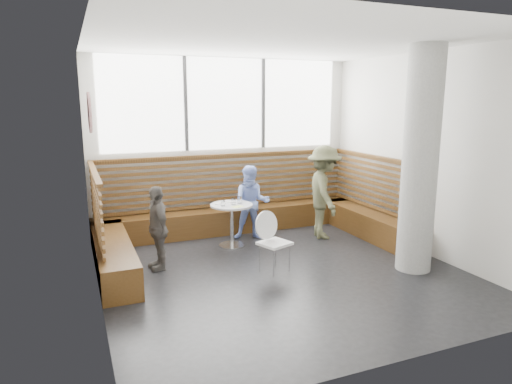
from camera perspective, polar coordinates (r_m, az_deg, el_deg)
name	(u,v)px	position (r m, az deg, el deg)	size (l,w,h in m)	color
room	(283,163)	(6.32, 3.44, 3.68)	(5.00, 5.00, 3.20)	silver
booth	(240,216)	(8.15, -2.07, -3.08)	(5.00, 2.50, 1.44)	#422910
concrete_column	(420,161)	(6.85, 19.83, 3.62)	(0.50, 0.50, 3.20)	gray
wall_art	(89,113)	(6.04, -20.10, 9.30)	(0.50, 0.50, 0.03)	white
cafe_table	(232,216)	(7.71, -3.07, -3.04)	(0.71, 0.71, 0.73)	silver
cafe_chair	(273,237)	(6.63, 2.11, -5.58)	(0.42, 0.41, 0.88)	white
adult_man	(324,192)	(8.22, 8.49, -0.02)	(1.08, 0.62, 1.67)	#4E5035
child_back	(252,203)	(8.07, -0.55, -1.36)	(0.64, 0.50, 1.32)	#879FEA
child_left	(158,228)	(6.82, -12.21, -4.40)	(0.73, 0.30, 1.24)	#55504D
plate_near	(220,204)	(7.69, -4.49, -1.47)	(0.19, 0.19, 0.01)	white
plate_far	(231,202)	(7.83, -3.12, -1.20)	(0.18, 0.18, 0.01)	white
glass_left	(223,203)	(7.53, -4.16, -1.37)	(0.07, 0.07, 0.11)	white
glass_mid	(234,201)	(7.63, -2.82, -1.17)	(0.07, 0.07, 0.11)	white
glass_right	(240,200)	(7.72, -2.07, -0.99)	(0.07, 0.07, 0.12)	white
menu_card	(238,207)	(7.48, -2.32, -1.84)	(0.19, 0.13, 0.00)	#A5C64C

